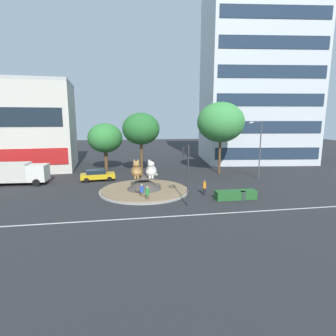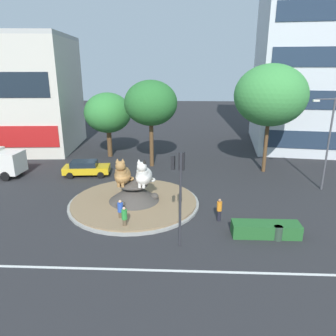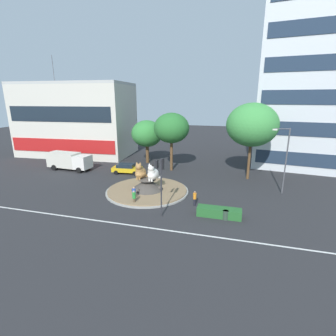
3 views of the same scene
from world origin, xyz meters
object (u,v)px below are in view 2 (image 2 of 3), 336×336
streetlight_arm (327,139)px  sedan_on_far_lane (86,168)px  broadleaf_tree_behind_island (151,103)px  second_tree_near_tower (108,113)px  cat_statue_tabby (122,174)px  pedestrian_green_shirt (124,218)px  pedestrian_blue_shirt (120,210)px  third_tree_left (270,95)px  traffic_light_mast (180,180)px  litter_bin (278,233)px  pedestrian_orange_shirt (219,209)px  cat_statue_white (144,175)px

streetlight_arm → sedan_on_far_lane: (-21.74, 2.89, -3.78)m
broadleaf_tree_behind_island → second_tree_near_tower: bearing=145.7°
broadleaf_tree_behind_island → sedan_on_far_lane: size_ratio=1.97×
cat_statue_tabby → pedestrian_green_shirt: size_ratio=1.35×
pedestrian_blue_shirt → sedan_on_far_lane: bearing=-162.1°
second_tree_near_tower → third_tree_left: 18.14m
cat_statue_tabby → traffic_light_mast: 7.56m
sedan_on_far_lane → litter_bin: 19.48m
second_tree_near_tower → pedestrian_green_shirt: bearing=-74.6°
traffic_light_mast → broadleaf_tree_behind_island: bearing=22.4°
traffic_light_mast → pedestrian_orange_shirt: bearing=-28.5°
cat_statue_white → sedan_on_far_lane: 9.68m
pedestrian_green_shirt → sedan_on_far_lane: pedestrian_green_shirt is taller
broadleaf_tree_behind_island → pedestrian_blue_shirt: broadleaf_tree_behind_island is taller
litter_bin → sedan_on_far_lane: bearing=143.1°
cat_statue_white → second_tree_near_tower: bearing=-148.2°
pedestrian_green_shirt → traffic_light_mast: bearing=148.5°
cat_statue_white → pedestrian_green_shirt: bearing=-2.8°
sedan_on_far_lane → litter_bin: size_ratio=5.17×
third_tree_left → sedan_on_far_lane: (-18.03, -2.10, -6.95)m
cat_statue_white → pedestrian_orange_shirt: size_ratio=1.38×
broadleaf_tree_behind_island → pedestrian_green_shirt: size_ratio=5.58×
sedan_on_far_lane → traffic_light_mast: bearing=-59.0°
broadleaf_tree_behind_island → third_tree_left: (11.78, -1.40, 0.95)m
cat_statue_tabby → pedestrian_orange_shirt: cat_statue_tabby is taller
streetlight_arm → sedan_on_far_lane: bearing=-17.6°
second_tree_near_tower → streetlight_arm: (20.94, -10.11, -0.67)m
third_tree_left → second_tree_near_tower: bearing=163.4°
broadleaf_tree_behind_island → streetlight_arm: size_ratio=1.15×
cat_statue_tabby → streetlight_arm: size_ratio=0.28×
sedan_on_far_lane → cat_statue_tabby: bearing=-59.3°
cat_statue_white → third_tree_left: 15.43m
cat_statue_tabby → pedestrian_blue_shirt: 3.40m
broadleaf_tree_behind_island → second_tree_near_tower: broadleaf_tree_behind_island is taller
traffic_light_mast → pedestrian_blue_shirt: bearing=66.1°
third_tree_left → pedestrian_green_shirt: third_tree_left is taller
third_tree_left → pedestrian_orange_shirt: (-5.85, -11.34, -6.87)m
pedestrian_blue_shirt → sedan_on_far_lane: (-5.28, 9.69, -0.06)m
cat_statue_white → second_tree_near_tower: 15.47m
third_tree_left → pedestrian_blue_shirt: bearing=-137.2°
third_tree_left → broadleaf_tree_behind_island: bearing=173.2°
cat_statue_tabby → second_tree_near_tower: size_ratio=0.29×
sedan_on_far_lane → third_tree_left: bearing=1.0°
cat_statue_tabby → traffic_light_mast: (4.44, -5.86, 1.76)m
cat_statue_tabby → cat_statue_white: 1.67m
third_tree_left → pedestrian_blue_shirt: (-12.74, -11.78, -6.89)m
cat_statue_tabby → broadleaf_tree_behind_island: broadleaf_tree_behind_island is taller
third_tree_left → streetlight_arm: third_tree_left is taller
pedestrian_green_shirt → sedan_on_far_lane: bearing=-67.3°
pedestrian_orange_shirt → litter_bin: (3.40, -2.44, -0.42)m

